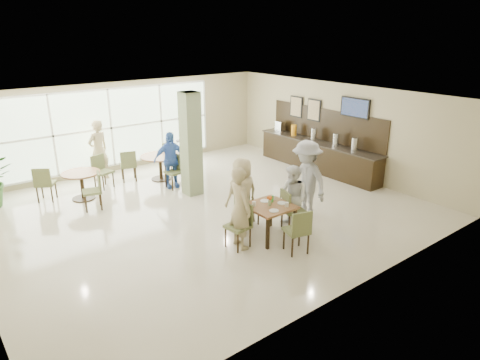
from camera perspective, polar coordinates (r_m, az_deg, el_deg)
ground at (r=10.86m, az=-4.74°, el=-4.02°), size 10.00×10.00×0.00m
room_shell at (r=10.30m, az=-5.00°, el=4.69°), size 10.00×10.00×10.00m
window_bank at (r=14.05m, az=-16.80°, el=6.66°), size 7.00×0.04×7.00m
column at (r=11.57m, az=-6.57°, el=4.74°), size 0.45×0.45×2.80m
main_table at (r=9.24m, az=3.95°, el=-3.94°), size 0.93×0.93×0.75m
round_table_left at (r=12.10m, az=-20.39°, el=0.07°), size 1.00×1.00×0.75m
round_table_right at (r=13.07m, az=-10.60°, el=2.55°), size 1.17×1.17×0.75m
chairs_main_table at (r=9.30m, az=3.82°, el=-4.99°), size 2.04×2.14×0.95m
chairs_table_left at (r=12.16m, az=-20.48°, el=-0.23°), size 2.16×1.91×0.95m
chairs_table_right at (r=13.09m, az=-10.82°, el=2.04°), size 2.07×1.91×0.95m
tabletop_clutter at (r=9.22m, az=4.23°, el=-2.95°), size 0.71×0.72×0.21m
buffet_counter at (r=13.97m, az=10.32°, el=3.52°), size 0.64×4.70×1.95m
wall_tv at (r=13.11m, az=15.07°, el=9.30°), size 0.06×1.00×0.58m
framed_art_a at (r=14.18m, az=9.83°, el=9.17°), size 0.05×0.55×0.70m
framed_art_b at (r=14.72m, az=7.51°, el=9.66°), size 0.05×0.55×0.70m
teen_left at (r=8.74m, az=0.00°, el=-3.74°), size 0.47×0.67×1.75m
teen_far at (r=9.71m, az=0.27°, el=-1.69°), size 0.83×0.50×1.63m
teen_right at (r=9.68m, az=7.05°, el=-2.38°), size 0.60×0.75×1.48m
teen_standing at (r=10.25m, az=8.82°, el=0.05°), size 0.78×1.27×1.90m
adult_a at (r=12.30m, az=-9.27°, el=2.66°), size 1.05×0.74×1.63m
adult_b at (r=13.43m, az=-7.00°, el=4.32°), size 1.17×1.69×1.68m
adult_standing at (r=13.42m, az=-18.34°, el=3.77°), size 0.77×0.62×1.82m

